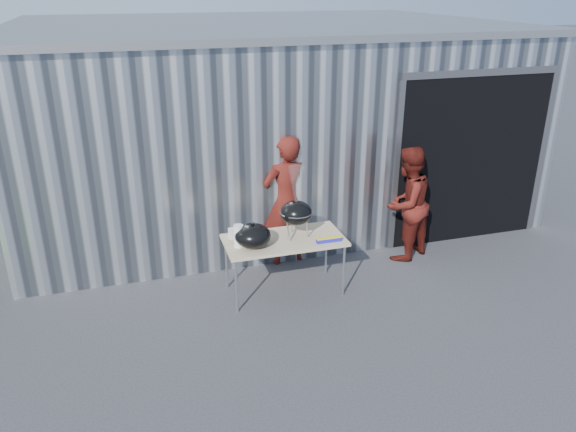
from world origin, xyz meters
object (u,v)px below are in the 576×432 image
object	(u,v)px
kettle_grill	(296,206)
person_cook	(286,201)
folding_table	(284,242)
person_bystander	(406,204)

from	to	relation	value
kettle_grill	person_cook	size ratio (longest dim) A/B	0.50
kettle_grill	person_cook	bearing A→B (deg)	82.33
folding_table	kettle_grill	distance (m)	0.49
kettle_grill	folding_table	bearing A→B (deg)	-177.10
kettle_grill	person_bystander	size ratio (longest dim) A/B	0.56
folding_table	kettle_grill	xyz separation A→B (m)	(0.16, 0.01, 0.47)
kettle_grill	person_cook	distance (m)	0.87
person_cook	person_bystander	world-z (taller)	person_cook
kettle_grill	person_bystander	xyz separation A→B (m)	(1.78, 0.46, -0.35)
person_bystander	folding_table	bearing A→B (deg)	-13.77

